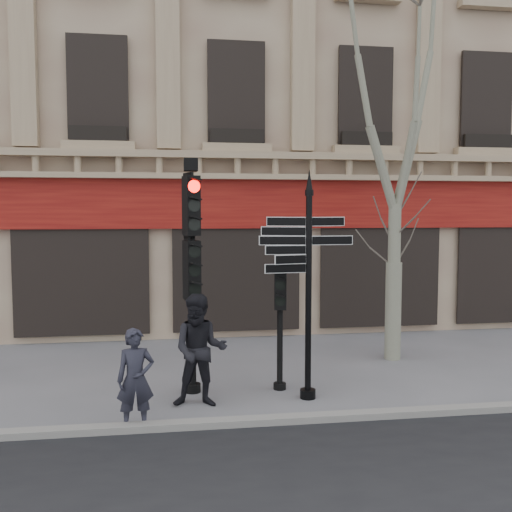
{
  "coord_description": "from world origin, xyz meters",
  "views": [
    {
      "loc": [
        -1.73,
        -10.14,
        3.39
      ],
      "look_at": [
        -0.12,
        0.6,
        2.54
      ],
      "focal_mm": 40.0,
      "sensor_mm": 36.0,
      "label": 1
    }
  ],
  "objects_px": {
    "pedestrian_b": "(200,350)",
    "traffic_signal_main": "(191,246)",
    "fingerpost": "(309,246)",
    "traffic_signal_secondary": "(280,298)",
    "pedestrian_a": "(136,379)",
    "plane_tree": "(397,91)"
  },
  "relations": [
    {
      "from": "pedestrian_b",
      "to": "traffic_signal_main",
      "type": "bearing_deg",
      "value": 104.5
    },
    {
      "from": "fingerpost",
      "to": "traffic_signal_secondary",
      "type": "bearing_deg",
      "value": 130.27
    },
    {
      "from": "traffic_signal_main",
      "to": "pedestrian_a",
      "type": "xyz_separation_m",
      "value": [
        -0.94,
        -1.72,
        -1.96
      ]
    },
    {
      "from": "fingerpost",
      "to": "traffic_signal_secondary",
      "type": "distance_m",
      "value": 1.25
    },
    {
      "from": "pedestrian_a",
      "to": "pedestrian_b",
      "type": "relative_size",
      "value": 0.81
    },
    {
      "from": "traffic_signal_main",
      "to": "fingerpost",
      "type": "bearing_deg",
      "value": -34.15
    },
    {
      "from": "pedestrian_a",
      "to": "pedestrian_b",
      "type": "bearing_deg",
      "value": 35.36
    },
    {
      "from": "traffic_signal_main",
      "to": "pedestrian_a",
      "type": "bearing_deg",
      "value": -135.05
    },
    {
      "from": "fingerpost",
      "to": "traffic_signal_main",
      "type": "xyz_separation_m",
      "value": [
        -2.06,
        0.66,
        -0.03
      ]
    },
    {
      "from": "plane_tree",
      "to": "pedestrian_a",
      "type": "height_order",
      "value": "plane_tree"
    },
    {
      "from": "pedestrian_a",
      "to": "pedestrian_b",
      "type": "distance_m",
      "value": 1.42
    },
    {
      "from": "traffic_signal_main",
      "to": "pedestrian_b",
      "type": "xyz_separation_m",
      "value": [
        0.1,
        -0.78,
        -1.77
      ]
    },
    {
      "from": "fingerpost",
      "to": "pedestrian_a",
      "type": "bearing_deg",
      "value": -154.67
    },
    {
      "from": "traffic_signal_secondary",
      "to": "pedestrian_b",
      "type": "xyz_separation_m",
      "value": [
        -1.55,
        -0.72,
        -0.77
      ]
    },
    {
      "from": "pedestrian_a",
      "to": "traffic_signal_secondary",
      "type": "bearing_deg",
      "value": 26.07
    },
    {
      "from": "fingerpost",
      "to": "pedestrian_a",
      "type": "xyz_separation_m",
      "value": [
        -3.0,
        -1.05,
        -1.99
      ]
    },
    {
      "from": "fingerpost",
      "to": "traffic_signal_secondary",
      "type": "xyz_separation_m",
      "value": [
        -0.41,
        0.6,
        -1.03
      ]
    },
    {
      "from": "pedestrian_b",
      "to": "fingerpost",
      "type": "bearing_deg",
      "value": 10.48
    },
    {
      "from": "pedestrian_b",
      "to": "traffic_signal_secondary",
      "type": "bearing_deg",
      "value": 31.72
    },
    {
      "from": "traffic_signal_main",
      "to": "plane_tree",
      "type": "distance_m",
      "value": 5.98
    },
    {
      "from": "traffic_signal_main",
      "to": "pedestrian_b",
      "type": "height_order",
      "value": "traffic_signal_main"
    },
    {
      "from": "fingerpost",
      "to": "pedestrian_b",
      "type": "distance_m",
      "value": 2.66
    }
  ]
}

